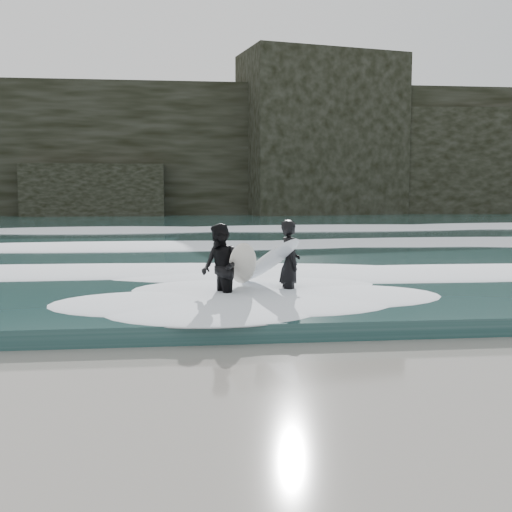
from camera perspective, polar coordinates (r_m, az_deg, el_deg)
The scene contains 8 objects.
ground at distance 6.74m, azimuth 9.20°, elevation -13.74°, with size 120.00×120.00×0.00m, color #8B6F59.
sea at distance 35.20m, azimuth -3.74°, elevation 2.57°, with size 90.00×52.00×0.30m, color #214241.
headland at distance 52.20m, azimuth -4.73°, elevation 9.01°, with size 70.00×9.00×10.00m, color black.
foam_near at distance 15.31m, azimuth 0.04°, elevation -0.99°, with size 60.00×3.20×0.20m, color white.
foam_mid at distance 22.24m, azimuth -2.05°, elevation 1.26°, with size 60.00×4.00×0.24m, color white.
foam_far at distance 31.20m, azimuth -3.37°, elevation 2.68°, with size 60.00×4.80×0.30m, color white.
surfer_left at distance 12.49m, azimuth 2.54°, elevation -0.56°, with size 1.30×2.08×1.66m.
surfer_right at distance 11.77m, azimuth -3.01°, elevation -1.04°, with size 1.17×1.72×1.63m.
Camera 1 is at (-1.76, -6.10, 2.27)m, focal length 45.00 mm.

